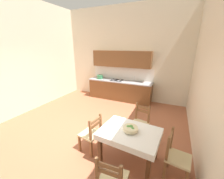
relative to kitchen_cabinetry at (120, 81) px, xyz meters
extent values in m
cube|color=#A86042|center=(0.05, -3.00, -0.91)|extent=(6.15, 7.14, 0.10)
cube|color=beige|center=(0.05, 0.33, 1.17)|extent=(6.15, 0.12, 4.05)
cube|color=beige|center=(-2.78, -3.00, 1.17)|extent=(0.12, 7.14, 4.05)
cube|color=beige|center=(2.89, -3.00, 1.17)|extent=(0.12, 7.14, 4.05)
cube|color=brown|center=(0.01, -0.04, -0.43)|extent=(2.88, 0.60, 0.86)
cube|color=#9E9EA3|center=(0.01, -0.05, 0.02)|extent=(2.91, 0.63, 0.04)
cube|color=silver|center=(0.01, 0.26, 0.32)|extent=(2.88, 0.01, 0.55)
cube|color=brown|center=(0.01, 0.09, 0.99)|extent=(2.65, 0.34, 0.70)
cube|color=black|center=(0.01, -0.31, -0.81)|extent=(2.84, 0.02, 0.09)
cylinder|color=silver|center=(0.65, -0.04, 0.04)|extent=(0.34, 0.34, 0.02)
cylinder|color=silver|center=(0.65, 0.10, 0.15)|extent=(0.02, 0.02, 0.22)
cube|color=black|center=(-0.14, -0.04, 0.05)|extent=(0.52, 0.42, 0.01)
cylinder|color=silver|center=(-0.27, -0.14, 0.06)|extent=(0.11, 0.11, 0.01)
cylinder|color=silver|center=(-0.01, -0.14, 0.06)|extent=(0.11, 0.11, 0.01)
cylinder|color=silver|center=(-0.27, 0.06, 0.06)|extent=(0.11, 0.11, 0.01)
cylinder|color=silver|center=(-0.01, 0.06, 0.06)|extent=(0.11, 0.11, 0.01)
cylinder|color=#337A4C|center=(-1.00, -0.06, 0.12)|extent=(0.28, 0.28, 0.15)
cylinder|color=#337A4C|center=(-1.00, -0.06, 0.20)|extent=(0.29, 0.29, 0.02)
sphere|color=black|center=(-1.00, -0.06, 0.23)|extent=(0.04, 0.04, 0.04)
cube|color=#56331C|center=(1.53, -3.36, -0.12)|extent=(1.18, 0.90, 0.02)
cube|color=#56331C|center=(1.00, -3.67, -0.49)|extent=(0.08, 0.08, 0.73)
cube|color=#56331C|center=(2.00, -3.75, -0.49)|extent=(0.08, 0.08, 0.73)
cube|color=#56331C|center=(1.05, -2.98, -0.49)|extent=(0.08, 0.08, 0.73)
cube|color=#56331C|center=(2.05, -3.06, -0.49)|extent=(0.08, 0.08, 0.73)
cube|color=white|center=(1.53, -3.36, -0.10)|extent=(1.25, 0.96, 0.00)
cube|color=white|center=(1.49, -3.80, -0.17)|extent=(1.18, 0.10, 0.12)
cube|color=white|center=(1.56, -2.93, -0.17)|extent=(1.18, 0.10, 0.12)
cube|color=white|center=(0.94, -3.32, -0.17)|extent=(0.07, 0.87, 0.12)
cube|color=white|center=(2.12, -3.41, -0.17)|extent=(0.07, 0.87, 0.12)
cube|color=#D1BC89|center=(1.52, -2.50, -0.43)|extent=(0.50, 0.50, 0.04)
cube|color=brown|center=(1.66, -2.71, -0.65)|extent=(0.05, 0.05, 0.41)
cube|color=brown|center=(1.31, -2.64, -0.65)|extent=(0.05, 0.05, 0.41)
cube|color=brown|center=(1.74, -2.36, -0.39)|extent=(0.05, 0.05, 0.93)
cube|color=brown|center=(1.39, -2.29, -0.39)|extent=(0.05, 0.05, 0.93)
cube|color=brown|center=(1.56, -2.32, -0.01)|extent=(0.32, 0.09, 0.07)
cube|color=brown|center=(1.56, -2.32, -0.12)|extent=(0.32, 0.09, 0.07)
cube|color=#D1BC89|center=(0.58, -3.40, -0.43)|extent=(0.48, 0.48, 0.04)
cube|color=brown|center=(0.38, -3.55, -0.65)|extent=(0.05, 0.05, 0.41)
cube|color=brown|center=(0.43, -3.20, -0.65)|extent=(0.05, 0.05, 0.41)
cube|color=brown|center=(0.73, -3.61, -0.39)|extent=(0.05, 0.05, 0.93)
cube|color=brown|center=(0.79, -3.25, -0.39)|extent=(0.05, 0.05, 0.93)
cube|color=brown|center=(0.76, -3.43, -0.01)|extent=(0.07, 0.32, 0.07)
cube|color=brown|center=(0.76, -3.43, -0.12)|extent=(0.07, 0.32, 0.07)
cube|color=#D1BC89|center=(1.54, -4.22, -0.43)|extent=(0.44, 0.44, 0.04)
cube|color=brown|center=(1.35, -4.04, -0.65)|extent=(0.05, 0.05, 0.41)
cube|color=brown|center=(1.55, -4.40, -0.01)|extent=(0.32, 0.04, 0.07)
cube|color=brown|center=(1.55, -4.40, -0.12)|extent=(0.32, 0.04, 0.07)
cube|color=#D1BC89|center=(2.47, -3.35, -0.43)|extent=(0.47, 0.47, 0.04)
cube|color=brown|center=(2.67, -3.20, -0.65)|extent=(0.05, 0.05, 0.41)
cube|color=brown|center=(2.32, -3.15, -0.39)|extent=(0.05, 0.05, 0.93)
cube|color=brown|center=(2.27, -3.50, -0.39)|extent=(0.05, 0.05, 0.93)
cube|color=brown|center=(2.29, -3.32, -0.01)|extent=(0.07, 0.32, 0.07)
cube|color=brown|center=(2.29, -3.32, -0.12)|extent=(0.07, 0.32, 0.07)
cylinder|color=beige|center=(1.54, -3.36, -0.09)|extent=(0.17, 0.17, 0.02)
cylinder|color=beige|center=(1.54, -3.36, -0.04)|extent=(0.30, 0.30, 0.07)
sphere|color=#4C8E3D|center=(1.49, -3.35, -0.03)|extent=(0.09, 0.09, 0.09)
sphere|color=#4C8E3D|center=(1.59, -3.38, -0.04)|extent=(0.08, 0.08, 0.08)
sphere|color=#4C8E3D|center=(1.54, -3.33, -0.03)|extent=(0.10, 0.10, 0.10)
camera|label=1|loc=(2.20, -5.71, 1.56)|focal=22.13mm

